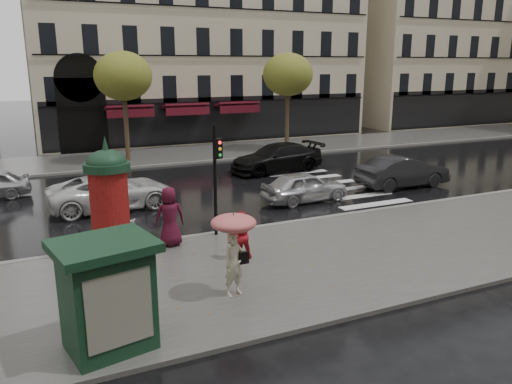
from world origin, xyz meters
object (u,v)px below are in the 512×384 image
car_silver (304,187)px  car_black (276,158)px  man_burgundy (170,217)px  newsstand (107,294)px  woman_umbrella (234,241)px  woman_red (240,235)px  car_darkgrey (403,172)px  traffic_light (216,170)px  car_white (112,192)px  morris_column (109,199)px

car_silver → car_black: car_black is taller
man_burgundy → newsstand: 6.06m
woman_umbrella → car_black: size_ratio=0.41×
woman_red → man_burgundy: (-1.65, 1.96, 0.23)m
woman_umbrella → car_darkgrey: 14.41m
traffic_light → car_darkgrey: bearing=16.9°
car_darkgrey → car_silver: bearing=93.2°
woman_red → car_darkgrey: 12.31m
woman_umbrella → car_white: size_ratio=0.43×
woman_umbrella → car_darkgrey: size_ratio=0.47×
man_burgundy → woman_umbrella: bearing=101.3°
traffic_light → woman_umbrella: bearing=-104.8°
traffic_light → car_darkgrey: traffic_light is taller
morris_column → car_black: (10.43, 9.42, -1.11)m
man_burgundy → car_silver: (6.88, 3.28, -0.43)m
morris_column → traffic_light: bearing=5.3°
man_burgundy → car_white: man_burgundy is taller
car_black → car_white: bearing=-73.3°
car_darkgrey → car_white: 13.73m
woman_umbrella → man_burgundy: bearing=97.4°
woman_umbrella → traffic_light: size_ratio=0.58×
woman_umbrella → car_black: woman_umbrella is taller
car_darkgrey → man_burgundy: bearing=105.8°
woman_red → car_black: (6.94, 11.38, -0.08)m
car_silver → car_white: 8.20m
traffic_light → car_black: (6.85, 9.09, -1.64)m
newsstand → car_white: (1.76, 11.04, -0.60)m
car_darkgrey → car_white: (-13.58, 2.01, -0.05)m
man_burgundy → car_darkgrey: 13.13m
woman_red → traffic_light: traffic_light is taller
morris_column → newsstand: 5.50m
car_darkgrey → car_white: size_ratio=0.90×
newsstand → car_silver: newsstand is taller
car_silver → car_white: size_ratio=0.76×
man_burgundy → traffic_light: size_ratio=0.51×
newsstand → car_darkgrey: (15.35, 9.03, -0.55)m
morris_column → traffic_light: 3.64m
car_silver → morris_column: bearing=106.3°
car_silver → car_white: car_white is taller
car_white → car_silver: bearing=-110.2°
man_burgundy → car_silver: 7.64m
car_darkgrey → morris_column: bearing=103.8°
car_darkgrey → newsstand: bearing=120.2°
man_burgundy → morris_column: 2.01m
car_silver → newsstand: bearing=127.8°
woman_red → morris_column: morris_column is taller
car_silver → car_black: 6.37m
car_silver → car_darkgrey: 5.75m
traffic_light → morris_column: bearing=-174.7°
morris_column → car_silver: bearing=20.6°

